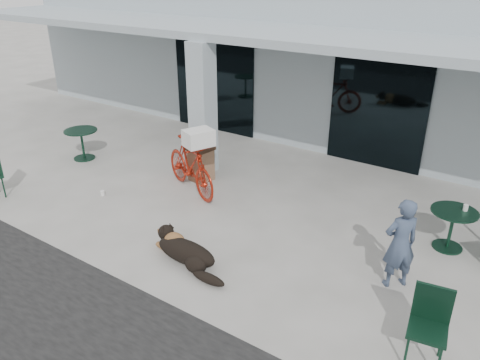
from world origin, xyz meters
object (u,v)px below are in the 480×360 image
Objects in this scene: dog at (186,251)px; bicycle at (190,166)px; person at (400,244)px; cafe_chair_far_a at (428,330)px; trash_receptacle at (201,163)px; cafe_table_near at (83,144)px; cafe_table_far at (451,230)px.

bicycle is at bearing 141.39° from dog.
person is at bearing -76.31° from bicycle.
person reaches higher than bicycle.
dog is 0.90× the size of person.
trash_receptacle is (-5.84, 2.80, -0.09)m from cafe_chair_far_a.
trash_receptacle reaches higher than cafe_table_near.
cafe_chair_far_a reaches higher than dog.
bicycle reaches higher than cafe_table_near.
bicycle is 6.07m from cafe_chair_far_a.
cafe_table_far is 3.02m from cafe_chair_far_a.
trash_receptacle is (-5.04, 1.40, -0.32)m from person.
person is 1.73× the size of trash_receptacle.
dog is at bearing -21.74° from cafe_table_near.
bicycle is 1.49× the size of dog.
bicycle is 3.59m from cafe_table_near.
dog is 1.56× the size of trash_receptacle.
cafe_table_near is at bearing -50.36° from person.
person is (4.86, -0.80, 0.15)m from bicycle.
trash_receptacle reaches higher than cafe_table_far.
dog is 3.39m from trash_receptacle.
dog is at bearing -21.53° from person.
trash_receptacle is at bearing -177.92° from cafe_table_far.
person is at bearing -15.52° from trash_receptacle.
trash_receptacle is (3.39, 0.69, 0.04)m from cafe_table_near.
bicycle reaches higher than dog.
bicycle reaches higher than trash_receptacle.
bicycle is 0.65m from trash_receptacle.
cafe_chair_far_a is 6.48m from trash_receptacle.
cafe_chair_far_a reaches higher than trash_receptacle.
cafe_chair_far_a is at bearing 13.45° from dog.
cafe_chair_far_a reaches higher than cafe_table_far.
trash_receptacle reaches higher than dog.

